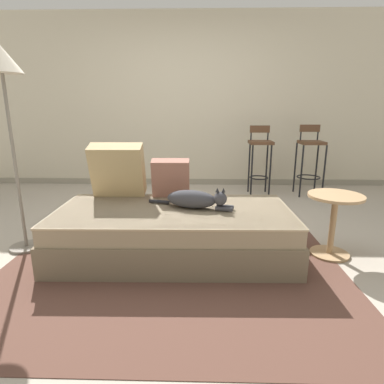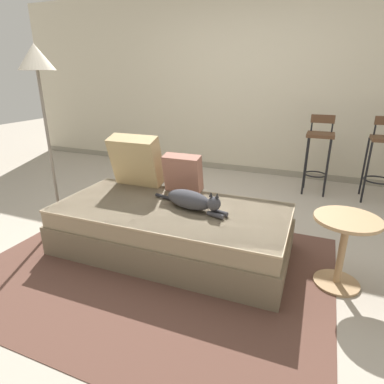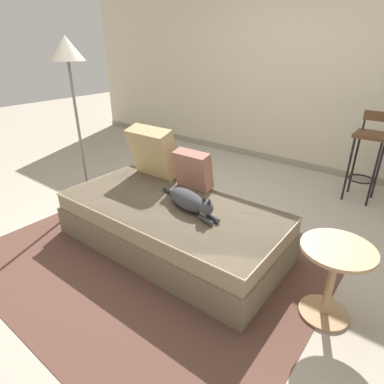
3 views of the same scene
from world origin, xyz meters
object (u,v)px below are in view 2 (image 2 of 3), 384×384
bar_stool_by_doorway (383,153)px  side_table (344,242)px  couch (171,228)px  floor_lamp (38,75)px  bar_stool_near_window (319,146)px  cat (192,200)px  throw_pillow_middle (183,173)px  throw_pillow_corner (136,161)px

bar_stool_by_doorway → side_table: 2.06m
couch → floor_lamp: (-1.33, 0.08, 1.22)m
couch → bar_stool_near_window: size_ratio=2.02×
bar_stool_by_doorway → floor_lamp: size_ratio=0.58×
bar_stool_near_window → cat: bearing=-113.9°
bar_stool_near_window → floor_lamp: size_ratio=0.57×
couch → bar_stool_near_window: bearing=62.3°
throw_pillow_middle → bar_stool_near_window: bearing=55.9°
side_table → floor_lamp: bearing=178.7°
bar_stool_by_doorway → throw_pillow_middle: bearing=-137.9°
bar_stool_near_window → bar_stool_by_doorway: bearing=-0.1°
cat → side_table: size_ratio=1.36×
throw_pillow_corner → bar_stool_near_window: size_ratio=0.52×
bar_stool_by_doorway → side_table: bar_stool_by_doorway is taller
couch → throw_pillow_middle: 0.54m
side_table → couch: bearing=-179.1°
couch → throw_pillow_corner: bearing=145.9°
throw_pillow_middle → floor_lamp: size_ratio=0.21×
bar_stool_by_doorway → bar_stool_near_window: bearing=179.9°
throw_pillow_corner → cat: bearing=-25.0°
couch → bar_stool_by_doorway: bearing=48.9°
side_table → floor_lamp: size_ratio=0.31×
throw_pillow_corner → floor_lamp: bearing=-159.9°
couch → cat: 0.33m
cat → floor_lamp: (-1.50, 0.05, 0.95)m
throw_pillow_corner → bar_stool_by_doorway: bar_stool_by_doorway is taller
throw_pillow_middle → couch: bearing=-81.7°
throw_pillow_middle → bar_stool_by_doorway: (1.82, 1.65, -0.00)m
bar_stool_near_window → floor_lamp: (-2.39, -1.94, 0.83)m
cat → bar_stool_near_window: (0.88, 1.99, 0.12)m
bar_stool_by_doorway → floor_lamp: 3.75m
floor_lamp → bar_stool_by_doorway: bearing=32.1°
cat → bar_stool_by_doorway: bar_stool_by_doorway is taller
throw_pillow_corner → bar_stool_by_doorway: 2.84m
bar_stool_by_doorway → couch: bearing=-131.1°
bar_stool_by_doorway → floor_lamp: floor_lamp is taller
floor_lamp → side_table: bearing=-1.3°
couch → throw_pillow_middle: size_ratio=5.44×
throw_pillow_middle → side_table: bearing=-14.4°
side_table → floor_lamp: 2.87m
cat → bar_stool_near_window: size_ratio=0.75×
throw_pillow_middle → floor_lamp: bearing=-166.9°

